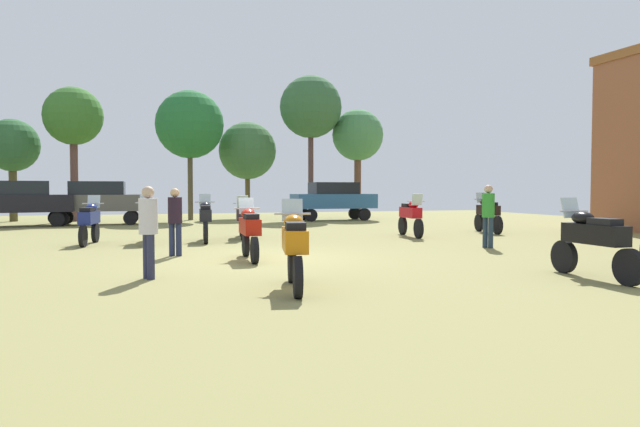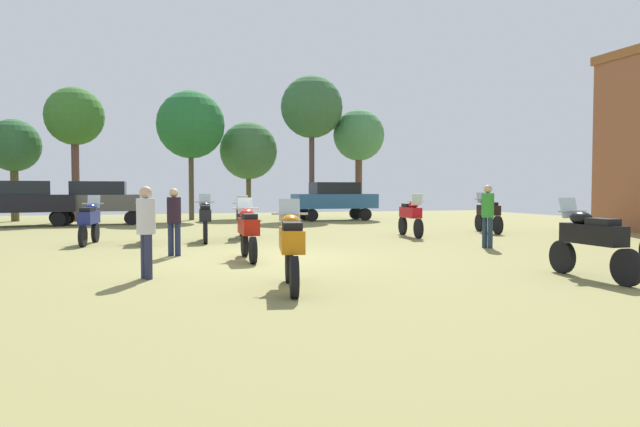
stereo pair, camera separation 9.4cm
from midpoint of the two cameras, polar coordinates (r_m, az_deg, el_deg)
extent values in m
cube|color=olive|center=(13.63, -5.58, -4.52)|extent=(44.00, 52.00, 0.02)
cylinder|color=black|center=(23.15, 15.45, -0.87)|extent=(0.23, 0.69, 0.68)
cylinder|color=black|center=(21.65, 17.15, -1.12)|extent=(0.23, 0.69, 0.68)
cube|color=black|center=(22.38, 16.29, 0.34)|extent=(0.59, 1.44, 0.36)
ellipsoid|color=black|center=(22.65, 15.98, 1.07)|extent=(0.40, 0.53, 0.24)
cube|color=black|center=(22.15, 16.56, 0.93)|extent=(0.39, 0.60, 0.12)
cube|color=silver|center=(22.97, 15.64, 1.54)|extent=(0.38, 0.21, 0.39)
cylinder|color=#B7B7BC|center=(22.88, 15.74, 1.39)|extent=(0.62, 0.14, 0.04)
cylinder|color=black|center=(18.61, -7.85, -1.70)|extent=(0.20, 0.62, 0.61)
cylinder|color=black|center=(20.16, -7.98, -1.38)|extent=(0.20, 0.62, 0.61)
cube|color=black|center=(19.36, -7.92, -0.11)|extent=(0.54, 1.36, 0.36)
ellipsoid|color=black|center=(19.05, -7.90, 0.69)|extent=(0.38, 0.52, 0.24)
cube|color=black|center=(19.58, -7.95, 0.62)|extent=(0.37, 0.60, 0.12)
cube|color=silver|center=(18.71, -7.88, 1.21)|extent=(0.38, 0.20, 0.39)
cylinder|color=#B7B7BC|center=(18.82, -7.88, 1.04)|extent=(0.62, 0.12, 0.04)
cylinder|color=black|center=(18.92, -21.61, -1.76)|extent=(0.21, 0.63, 0.62)
cylinder|color=black|center=(17.48, -22.68, -2.11)|extent=(0.21, 0.63, 0.62)
cube|color=navy|center=(18.17, -22.15, -0.38)|extent=(0.54, 1.31, 0.36)
ellipsoid|color=navy|center=(18.44, -21.96, 0.53)|extent=(0.39, 0.52, 0.24)
cube|color=black|center=(17.94, -22.32, 0.35)|extent=(0.38, 0.60, 0.12)
cube|color=silver|center=(18.74, -21.75, 1.12)|extent=(0.38, 0.20, 0.39)
cylinder|color=#B7B7BC|center=(18.65, -21.81, 0.93)|extent=(0.62, 0.13, 0.04)
cylinder|color=black|center=(14.08, -7.60, -3.04)|extent=(0.15, 0.61, 0.60)
cylinder|color=black|center=(12.63, -6.75, -3.66)|extent=(0.15, 0.61, 0.60)
cube|color=#B01A0D|center=(13.32, -7.21, -1.28)|extent=(0.41, 1.26, 0.36)
ellipsoid|color=#B01A0D|center=(13.58, -7.38, -0.02)|extent=(0.34, 0.49, 0.24)
cube|color=black|center=(13.09, -7.09, -0.29)|extent=(0.32, 0.57, 0.12)
cube|color=silver|center=(13.88, -7.55, 0.77)|extent=(0.37, 0.17, 0.39)
cylinder|color=#B7B7BC|center=(13.79, -7.50, 0.51)|extent=(0.62, 0.06, 0.04)
cylinder|color=black|center=(12.16, 22.93, -3.98)|extent=(0.14, 0.64, 0.64)
cylinder|color=black|center=(10.97, 28.21, -4.75)|extent=(0.14, 0.64, 0.64)
cube|color=black|center=(11.51, 25.48, -1.87)|extent=(0.39, 1.37, 0.36)
ellipsoid|color=black|center=(11.72, 24.51, -0.41)|extent=(0.33, 0.49, 0.24)
cube|color=black|center=(11.32, 26.30, -0.74)|extent=(0.31, 0.57, 0.12)
cube|color=silver|center=(11.98, 23.47, 0.53)|extent=(0.36, 0.16, 0.39)
cylinder|color=#B7B7BC|center=(11.90, 23.78, 0.22)|extent=(0.62, 0.05, 0.04)
cylinder|color=black|center=(19.30, 9.66, -1.49)|extent=(0.19, 0.67, 0.66)
cylinder|color=black|center=(20.79, 8.11, -1.20)|extent=(0.19, 0.67, 0.66)
cube|color=red|center=(20.02, 8.86, 0.11)|extent=(0.51, 1.38, 0.36)
ellipsoid|color=red|center=(19.72, 9.17, 0.89)|extent=(0.37, 0.51, 0.24)
cube|color=black|center=(20.23, 8.64, 0.81)|extent=(0.36, 0.59, 0.12)
cube|color=silver|center=(19.40, 9.52, 1.39)|extent=(0.37, 0.19, 0.39)
cylinder|color=#B7B7BC|center=(19.50, 9.41, 1.22)|extent=(0.62, 0.10, 0.04)
cylinder|color=black|center=(18.79, -17.05, -1.70)|extent=(0.14, 0.64, 0.64)
cylinder|color=black|center=(17.24, -17.15, -2.06)|extent=(0.14, 0.64, 0.64)
cube|color=silver|center=(17.99, -17.12, -0.29)|extent=(0.39, 1.33, 0.36)
ellipsoid|color=silver|center=(18.28, -17.11, 0.63)|extent=(0.33, 0.49, 0.24)
cube|color=black|center=(17.75, -17.14, 0.45)|extent=(0.31, 0.57, 0.12)
cube|color=silver|center=(18.60, -17.10, 1.22)|extent=(0.36, 0.16, 0.39)
cylinder|color=#B7B7BC|center=(18.50, -17.10, 1.03)|extent=(0.62, 0.05, 0.04)
cylinder|color=black|center=(18.92, -11.51, -1.59)|extent=(0.18, 0.66, 0.65)
cylinder|color=black|center=(17.45, -11.45, -1.93)|extent=(0.18, 0.66, 0.65)
cube|color=black|center=(18.15, -11.50, -0.16)|extent=(0.47, 1.28, 0.36)
ellipsoid|color=black|center=(18.42, -11.52, 0.75)|extent=(0.36, 0.51, 0.24)
cube|color=black|center=(17.93, -11.50, 0.58)|extent=(0.35, 0.58, 0.12)
cube|color=silver|center=(18.73, -11.53, 1.33)|extent=(0.37, 0.18, 0.39)
cylinder|color=#B7B7BC|center=(18.64, -11.53, 1.14)|extent=(0.62, 0.09, 0.04)
cylinder|color=black|center=(10.08, -3.09, -5.09)|extent=(0.24, 0.65, 0.64)
cylinder|color=black|center=(8.64, -2.53, -6.34)|extent=(0.24, 0.65, 0.64)
cube|color=#C9710E|center=(9.31, -2.84, -2.62)|extent=(0.59, 1.28, 0.36)
ellipsoid|color=#C9710E|center=(9.56, -2.95, -0.81)|extent=(0.41, 0.53, 0.24)
cube|color=black|center=(9.07, -2.76, -1.23)|extent=(0.40, 0.61, 0.12)
cube|color=silver|center=(9.86, -3.06, 0.34)|extent=(0.38, 0.22, 0.39)
cylinder|color=#B7B7BC|center=(9.77, -3.02, -0.03)|extent=(0.62, 0.15, 0.04)
cylinder|color=black|center=(27.94, -24.45, -0.49)|extent=(0.65, 0.24, 0.64)
cylinder|color=black|center=(29.36, -24.02, -0.35)|extent=(0.65, 0.24, 0.64)
cylinder|color=black|center=(27.64, -18.45, -0.42)|extent=(0.65, 0.24, 0.64)
cylinder|color=black|center=(29.08, -18.31, -0.29)|extent=(0.65, 0.24, 0.64)
cube|color=#52514C|center=(28.45, -21.34, 1.01)|extent=(4.35, 1.93, 0.75)
cube|color=black|center=(28.44, -21.36, 2.38)|extent=(2.41, 1.66, 0.61)
cylinder|color=black|center=(29.01, -1.00, -0.17)|extent=(0.64, 0.22, 0.64)
cylinder|color=black|center=(30.39, -1.78, -0.05)|extent=(0.64, 0.22, 0.64)
cylinder|color=black|center=(29.98, 4.36, -0.09)|extent=(0.64, 0.22, 0.64)
cylinder|color=black|center=(31.32, 3.37, 0.02)|extent=(0.64, 0.22, 0.64)
cube|color=#2B5E90|center=(30.12, 1.27, 1.25)|extent=(4.31, 1.82, 0.75)
cube|color=black|center=(30.11, 1.27, 2.54)|extent=(2.37, 1.60, 0.61)
cylinder|color=black|center=(27.59, -24.84, -0.53)|extent=(0.67, 0.33, 0.64)
cylinder|color=black|center=(29.03, -24.96, -0.40)|extent=(0.67, 0.33, 0.64)
cube|color=black|center=(28.27, -27.89, 0.89)|extent=(4.54, 2.51, 0.75)
cube|color=black|center=(28.26, -27.91, 2.26)|extent=(2.60, 1.96, 0.61)
cylinder|color=#272948|center=(10.84, -16.75, -4.17)|extent=(0.14, 0.14, 0.82)
cylinder|color=#272948|center=(10.99, -17.11, -4.08)|extent=(0.14, 0.14, 0.82)
cylinder|color=silver|center=(10.86, -16.98, -0.26)|extent=(0.44, 0.44, 0.65)
sphere|color=tan|center=(10.85, -17.01, 2.04)|extent=(0.22, 0.22, 0.22)
cylinder|color=#1F2749|center=(14.48, -14.72, -2.54)|extent=(0.14, 0.14, 0.81)
cylinder|color=#1F2749|center=(14.43, -14.08, -2.55)|extent=(0.14, 0.14, 0.81)
cylinder|color=black|center=(14.41, -14.43, 0.32)|extent=(0.44, 0.44, 0.64)
sphere|color=tan|center=(14.40, -14.45, 2.02)|extent=(0.22, 0.22, 0.22)
cylinder|color=#213345|center=(16.57, 16.49, -1.86)|extent=(0.14, 0.14, 0.85)
cylinder|color=#213345|center=(16.66, 15.98, -1.83)|extent=(0.14, 0.14, 0.85)
cylinder|color=#2D8B2E|center=(16.58, 16.27, 0.79)|extent=(0.45, 0.45, 0.67)
sphere|color=tan|center=(16.57, 16.29, 2.35)|extent=(0.23, 0.23, 0.23)
cylinder|color=brown|center=(32.86, -7.31, 2.26)|extent=(0.28, 0.28, 3.10)
sphere|color=#396939|center=(32.93, -7.33, 6.23)|extent=(3.25, 3.25, 3.25)
cylinder|color=brown|center=(31.70, -23.37, 3.51)|extent=(0.38, 0.38, 4.69)
sphere|color=#366C29|center=(31.91, -23.46, 8.91)|extent=(2.93, 2.93, 2.93)
cylinder|color=brown|center=(33.01, -28.34, 2.14)|extent=(0.38, 0.38, 3.27)
sphere|color=#2F6134|center=(33.09, -28.41, 6.01)|extent=(2.66, 2.66, 2.66)
cylinder|color=#513835|center=(32.25, -1.01, 4.38)|extent=(0.30, 0.30, 5.47)
sphere|color=#336036|center=(32.56, -1.01, 10.58)|extent=(3.47, 3.47, 3.47)
cylinder|color=#4D432E|center=(31.17, -12.89, 3.27)|extent=(0.27, 0.27, 4.26)
sphere|color=#236831|center=(31.35, -12.94, 8.64)|extent=(3.57, 3.57, 3.57)
cylinder|color=brown|center=(33.18, 3.69, 3.13)|extent=(0.40, 0.40, 4.10)
sphere|color=#427E49|center=(33.32, 3.70, 7.80)|extent=(2.95, 2.95, 2.95)
camera|label=1|loc=(0.05, -90.13, -0.01)|focal=32.11mm
camera|label=2|loc=(0.05, 89.87, 0.01)|focal=32.11mm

